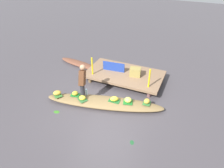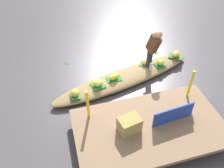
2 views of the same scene
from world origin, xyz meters
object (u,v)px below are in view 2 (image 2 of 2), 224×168
(market_banner, at_px, (173,115))
(vendor_person, at_px, (153,47))
(banana_bunch_2, at_px, (98,83))
(banana_bunch_0, at_px, (146,62))
(water_bottle, at_px, (151,67))
(produce_crate, at_px, (129,125))
(vendor_boat, at_px, (125,78))
(banana_bunch_4, at_px, (75,93))
(banana_bunch_1, at_px, (176,54))
(banana_bunch_3, at_px, (114,76))
(banana_bunch_5, at_px, (160,62))

(market_banner, bearing_deg, vendor_person, -104.89)
(banana_bunch_2, bearing_deg, market_banner, 127.42)
(banana_bunch_0, relative_size, water_bottle, 0.94)
(water_bottle, height_order, produce_crate, produce_crate)
(produce_crate, bearing_deg, banana_bunch_0, -120.08)
(vendor_boat, distance_m, banana_bunch_0, 0.80)
(banana_bunch_4, bearing_deg, banana_bunch_1, -164.99)
(banana_bunch_3, bearing_deg, banana_bunch_2, 15.84)
(vendor_boat, relative_size, water_bottle, 16.79)
(banana_bunch_4, bearing_deg, water_bottle, -169.08)
(vendor_person, height_order, water_bottle, vendor_person)
(banana_bunch_4, xyz_separation_m, water_bottle, (-2.17, -0.42, 0.04))
(banana_bunch_1, height_order, vendor_person, vendor_person)
(market_banner, bearing_deg, produce_crate, -6.24)
(banana_bunch_0, distance_m, produce_crate, 2.50)
(banana_bunch_5, bearing_deg, vendor_boat, 8.32)
(vendor_boat, xyz_separation_m, market_banner, (-0.44, 1.88, 0.44))
(vendor_person, bearing_deg, market_banner, 80.49)
(banana_bunch_2, height_order, banana_bunch_3, banana_bunch_2)
(banana_bunch_5, bearing_deg, water_bottle, 25.21)
(banana_bunch_4, distance_m, banana_bunch_5, 2.62)
(vendor_person, relative_size, market_banner, 1.29)
(banana_bunch_1, relative_size, banana_bunch_4, 1.29)
(water_bottle, xyz_separation_m, produce_crate, (1.25, 1.84, 0.17))
(banana_bunch_5, height_order, market_banner, market_banner)
(banana_bunch_4, height_order, water_bottle, water_bottle)
(banana_bunch_3, height_order, water_bottle, water_bottle)
(vendor_boat, bearing_deg, banana_bunch_4, 2.85)
(water_bottle, bearing_deg, vendor_person, -111.94)
(banana_bunch_5, bearing_deg, market_banner, 71.97)
(banana_bunch_0, xyz_separation_m, banana_bunch_2, (1.54, 0.52, 0.01))
(banana_bunch_0, relative_size, banana_bunch_1, 0.84)
(water_bottle, distance_m, market_banner, 1.89)
(vendor_boat, distance_m, water_bottle, 0.76)
(banana_bunch_1, xyz_separation_m, water_bottle, (0.99, 0.43, 0.04))
(banana_bunch_3, xyz_separation_m, banana_bunch_5, (-1.46, -0.26, -0.01))
(banana_bunch_1, distance_m, water_bottle, 1.08)
(banana_bunch_1, bearing_deg, produce_crate, 45.36)
(banana_bunch_4, relative_size, produce_crate, 0.50)
(banana_bunch_2, bearing_deg, vendor_boat, -164.53)
(banana_bunch_2, xyz_separation_m, banana_bunch_5, (-1.92, -0.39, -0.02))
(vendor_person, bearing_deg, produce_crate, 56.49)
(banana_bunch_5, relative_size, vendor_person, 0.18)
(banana_bunch_4, bearing_deg, vendor_person, -166.32)
(banana_bunch_5, height_order, produce_crate, produce_crate)
(vendor_person, distance_m, market_banner, 2.04)
(banana_bunch_5, bearing_deg, vendor_person, 9.91)
(vendor_boat, height_order, produce_crate, produce_crate)
(water_bottle, relative_size, market_banner, 0.27)
(vendor_boat, distance_m, banana_bunch_2, 0.88)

